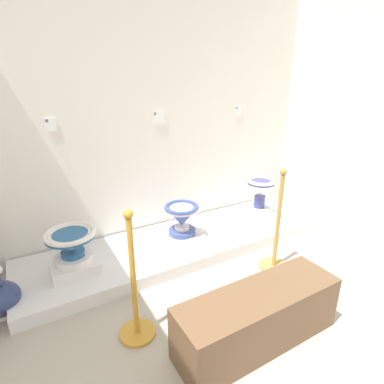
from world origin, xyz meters
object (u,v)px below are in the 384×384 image
(antique_toilet_slender_white, at_px, (260,190))
(info_placard_second, at_px, (159,117))
(plinth_block_pale_glazed, at_px, (182,236))
(info_placard_first, at_px, (51,124))
(plinth_block_broad_patterned, at_px, (75,267))
(museum_bench, at_px, (258,317))
(plinth_block_slender_white, at_px, (258,214))
(stanchion_post_near_left, at_px, (135,302))
(stanchion_post_near_right, at_px, (276,242))
(antique_toilet_pale_glazed, at_px, (182,216))
(info_placard_third, at_px, (238,111))
(antique_toilet_broad_patterned, at_px, (71,243))

(antique_toilet_slender_white, distance_m, info_placard_second, 1.44)
(plinth_block_pale_glazed, distance_m, info_placard_first, 1.65)
(plinth_block_broad_patterned, relative_size, museum_bench, 0.34)
(plinth_block_slender_white, height_order, stanchion_post_near_left, stanchion_post_near_left)
(stanchion_post_near_right, xyz_separation_m, museum_bench, (-0.74, -0.59, -0.08))
(info_placard_first, relative_size, stanchion_post_near_right, 0.11)
(stanchion_post_near_left, height_order, museum_bench, stanchion_post_near_left)
(antique_toilet_pale_glazed, xyz_separation_m, info_placard_first, (-1.05, 0.45, 0.96))
(info_placard_first, bearing_deg, plinth_block_broad_patterned, -94.07)
(info_placard_second, bearing_deg, antique_toilet_slender_white, -22.94)
(info_placard_third, distance_m, stanchion_post_near_right, 1.66)
(plinth_block_broad_patterned, height_order, plinth_block_pale_glazed, plinth_block_broad_patterned)
(plinth_block_slender_white, height_order, stanchion_post_near_right, stanchion_post_near_right)
(plinth_block_pale_glazed, relative_size, antique_toilet_slender_white, 0.91)
(plinth_block_pale_glazed, bearing_deg, info_placard_second, 92.05)
(plinth_block_broad_patterned, height_order, stanchion_post_near_left, stanchion_post_near_left)
(antique_toilet_broad_patterned, relative_size, antique_toilet_slender_white, 1.02)
(info_placard_third, xyz_separation_m, stanchion_post_near_right, (-0.43, -1.20, -1.07))
(stanchion_post_near_left, bearing_deg, info_placard_first, 99.39)
(plinth_block_broad_patterned, relative_size, info_placard_third, 3.37)
(antique_toilet_slender_white, height_order, stanchion_post_near_left, stanchion_post_near_left)
(plinth_block_broad_patterned, bearing_deg, info_placard_third, 13.70)
(antique_toilet_slender_white, xyz_separation_m, info_placard_second, (-1.07, 0.45, 0.86))
(museum_bench, bearing_deg, antique_toilet_slender_white, 48.28)
(stanchion_post_near_left, bearing_deg, stanchion_post_near_right, 5.12)
(stanchion_post_near_right, bearing_deg, museum_bench, -141.10)
(plinth_block_pale_glazed, bearing_deg, info_placard_third, 23.69)
(antique_toilet_broad_patterned, relative_size, info_placard_third, 3.58)
(antique_toilet_broad_patterned, distance_m, plinth_block_slender_white, 2.16)
(plinth_block_broad_patterned, xyz_separation_m, info_placard_third, (2.11, 0.52, 1.17))
(antique_toilet_pale_glazed, bearing_deg, museum_bench, -95.93)
(plinth_block_broad_patterned, xyz_separation_m, museum_bench, (0.95, -1.28, 0.02))
(plinth_block_slender_white, xyz_separation_m, info_placard_third, (-0.03, 0.45, 1.18))
(info_placard_first, bearing_deg, museum_bench, -62.95)
(info_placard_third, bearing_deg, stanchion_post_near_left, -144.47)
(plinth_block_broad_patterned, xyz_separation_m, stanchion_post_near_right, (1.69, -0.68, 0.10))
(antique_toilet_slender_white, relative_size, museum_bench, 0.35)
(antique_toilet_broad_patterned, relative_size, museum_bench, 0.36)
(plinth_block_pale_glazed, relative_size, stanchion_post_near_right, 0.38)
(plinth_block_slender_white, bearing_deg, museum_bench, -131.72)
(plinth_block_slender_white, bearing_deg, antique_toilet_slender_white, 0.00)
(antique_toilet_pale_glazed, bearing_deg, plinth_block_slender_white, -0.25)
(antique_toilet_pale_glazed, height_order, plinth_block_slender_white, antique_toilet_pale_glazed)
(stanchion_post_near_right, bearing_deg, antique_toilet_broad_patterned, 157.98)
(antique_toilet_broad_patterned, height_order, info_placard_first, info_placard_first)
(info_placard_third, xyz_separation_m, museum_bench, (-1.16, -1.79, -1.14))
(plinth_block_pale_glazed, relative_size, info_placard_second, 2.79)
(stanchion_post_near_right, bearing_deg, info_placard_third, 70.46)
(antique_toilet_pale_glazed, xyz_separation_m, stanchion_post_near_left, (-0.84, -0.88, -0.09))
(antique_toilet_broad_patterned, distance_m, stanchion_post_near_left, 0.86)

